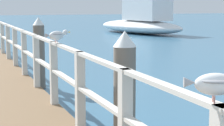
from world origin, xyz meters
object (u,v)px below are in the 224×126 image
object	(u,v)px
dock_piling_near	(125,101)
dock_piling_far	(39,53)
seagull_background	(57,35)
boat_2	(142,21)
seagull_foreground	(217,83)

from	to	relation	value
dock_piling_near	dock_piling_far	size ratio (longest dim) A/B	1.00
seagull_background	boat_2	world-z (taller)	boat_2
seagull_foreground	seagull_background	bearing A→B (deg)	-156.08
dock_piling_near	dock_piling_far	xyz separation A→B (m)	(0.00, 5.59, 0.00)
dock_piling_far	seagull_background	distance (m)	3.63
seagull_background	dock_piling_far	bearing A→B (deg)	154.42
dock_piling_near	dock_piling_far	world-z (taller)	same
seagull_foreground	dock_piling_near	bearing A→B (deg)	-164.66
dock_piling_far	seagull_foreground	size ratio (longest dim) A/B	3.97
dock_piling_far	seagull_foreground	distance (m)	8.09
seagull_background	dock_piling_near	bearing A→B (deg)	-9.27
dock_piling_near	boat_2	world-z (taller)	boat_2
seagull_background	boat_2	xyz separation A→B (m)	(11.01, 20.28, -0.72)
seagull_foreground	boat_2	world-z (taller)	boat_2
dock_piling_near	seagull_background	distance (m)	2.19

